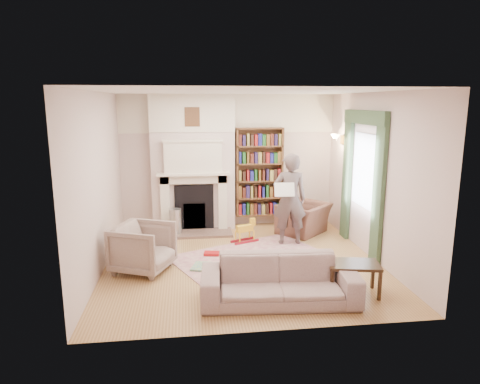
{
  "coord_description": "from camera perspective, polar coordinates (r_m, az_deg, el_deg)",
  "views": [
    {
      "loc": [
        -0.88,
        -6.75,
        2.64
      ],
      "look_at": [
        0.0,
        0.25,
        1.15
      ],
      "focal_mm": 32.0,
      "sensor_mm": 36.0,
      "label": 1
    }
  ],
  "objects": [
    {
      "name": "rocking_horse",
      "position": [
        8.19,
        0.63,
        -5.21
      ],
      "size": [
        0.56,
        0.39,
        0.46
      ],
      "primitive_type": null,
      "rotation": [
        0.0,
        0.0,
        0.39
      ],
      "color": "yellow",
      "rests_on": "rug"
    },
    {
      "name": "armchair_reading",
      "position": [
        8.83,
        8.48,
        -3.51
      ],
      "size": [
        1.26,
        1.26,
        0.62
      ],
      "primitive_type": "imported",
      "rotation": [
        0.0,
        0.0,
        3.89
      ],
      "color": "#51332B",
      "rests_on": "floor"
    },
    {
      "name": "man_reading",
      "position": [
        8.02,
        6.64,
        -0.97
      ],
      "size": [
        0.65,
        0.45,
        1.72
      ],
      "primitive_type": "imported",
      "rotation": [
        0.0,
        0.0,
        3.09
      ],
      "color": "#544543",
      "rests_on": "floor"
    },
    {
      "name": "curtain_left",
      "position": [
        7.29,
        17.99,
        -0.05
      ],
      "size": [
        0.07,
        0.32,
        2.4
      ],
      "primitive_type": "cube",
      "color": "#2E462D",
      "rests_on": "floor"
    },
    {
      "name": "comic_annuals",
      "position": [
        6.91,
        2.49,
        -10.36
      ],
      "size": [
        0.67,
        0.78,
        0.02
      ],
      "color": "red",
      "rests_on": "rug"
    },
    {
      "name": "wall_left",
      "position": [
        7.0,
        -18.34,
        1.11
      ],
      "size": [
        0.0,
        4.5,
        4.5
      ],
      "primitive_type": "plane",
      "rotation": [
        1.57,
        0.0,
        1.57
      ],
      "color": "beige",
      "rests_on": "floor"
    },
    {
      "name": "wall_back",
      "position": [
        9.13,
        -1.57,
        4.11
      ],
      "size": [
        4.5,
        0.0,
        4.5
      ],
      "primitive_type": "plane",
      "rotation": [
        1.57,
        0.0,
        0.0
      ],
      "color": "beige",
      "rests_on": "floor"
    },
    {
      "name": "newspaper",
      "position": [
        7.75,
        5.95,
        0.32
      ],
      "size": [
        0.37,
        0.12,
        0.25
      ],
      "primitive_type": "cube",
      "rotation": [
        -0.35,
        0.0,
        -0.06
      ],
      "color": "white",
      "rests_on": "man_reading"
    },
    {
      "name": "fireplace",
      "position": [
        8.89,
        -6.27,
        3.74
      ],
      "size": [
        1.7,
        0.58,
        2.8
      ],
      "color": "beige",
      "rests_on": "floor"
    },
    {
      "name": "bookcase",
      "position": [
        9.12,
        2.59,
        2.66
      ],
      "size": [
        1.0,
        0.24,
        1.85
      ],
      "primitive_type": "cube",
      "color": "brown",
      "rests_on": "floor"
    },
    {
      "name": "ceiling",
      "position": [
        6.81,
        0.27,
        13.27
      ],
      "size": [
        4.5,
        4.5,
        0.0
      ],
      "primitive_type": "plane",
      "rotation": [
        3.14,
        0.0,
        0.0
      ],
      "color": "white",
      "rests_on": "wall_back"
    },
    {
      "name": "armchair_left",
      "position": [
        6.97,
        -12.79,
        -7.27
      ],
      "size": [
        1.1,
        1.08,
        0.77
      ],
      "primitive_type": "imported",
      "rotation": [
        0.0,
        0.0,
        1.17
      ],
      "color": "#B3AB94",
      "rests_on": "floor"
    },
    {
      "name": "coffee_table",
      "position": [
        6.29,
        14.82,
        -11.06
      ],
      "size": [
        0.77,
        0.57,
        0.45
      ],
      "primitive_type": null,
      "rotation": [
        0.0,
        0.0,
        -0.19
      ],
      "color": "#362613",
      "rests_on": "floor"
    },
    {
      "name": "floor",
      "position": [
        7.3,
        0.25,
        -9.27
      ],
      "size": [
        4.5,
        4.5,
        0.0
      ],
      "primitive_type": "plane",
      "color": "olive",
      "rests_on": "ground"
    },
    {
      "name": "game_box_lid",
      "position": [
        7.58,
        -3.8,
        -8.18
      ],
      "size": [
        0.29,
        0.22,
        0.04
      ],
      "primitive_type": "cube",
      "rotation": [
        0.0,
        0.0,
        -0.16
      ],
      "color": "#A81315",
      "rests_on": "rug"
    },
    {
      "name": "wall_sconce",
      "position": [
        8.78,
        12.31,
        6.81
      ],
      "size": [
        0.2,
        0.24,
        0.24
      ],
      "primitive_type": null,
      "color": "gold",
      "rests_on": "wall_right"
    },
    {
      "name": "board_game",
      "position": [
        7.04,
        -4.75,
        -9.9
      ],
      "size": [
        0.48,
        0.48,
        0.03
      ],
      "primitive_type": "cube",
      "rotation": [
        0.0,
        0.0,
        -0.31
      ],
      "color": "#C3CD48",
      "rests_on": "rug"
    },
    {
      "name": "window",
      "position": [
        7.89,
        16.2,
        2.77
      ],
      "size": [
        0.02,
        0.9,
        1.3
      ],
      "primitive_type": "cube",
      "color": "silver",
      "rests_on": "wall_right"
    },
    {
      "name": "rug",
      "position": [
        7.35,
        2.17,
        -9.09
      ],
      "size": [
        3.11,
        2.82,
        0.01
      ],
      "primitive_type": "cube",
      "rotation": [
        0.0,
        0.0,
        0.43
      ],
      "color": "beige",
      "rests_on": "floor"
    },
    {
      "name": "curtain_right",
      "position": [
        8.55,
        14.06,
        1.87
      ],
      "size": [
        0.07,
        0.32,
        2.4
      ],
      "primitive_type": "cube",
      "color": "#2E462D",
      "rests_on": "floor"
    },
    {
      "name": "pelmet",
      "position": [
        7.79,
        16.29,
        9.54
      ],
      "size": [
        0.09,
        1.7,
        0.24
      ],
      "primitive_type": "cube",
      "color": "#2E462D",
      "rests_on": "wall_right"
    },
    {
      "name": "wall_front",
      "position": [
        4.75,
        3.78,
        -3.22
      ],
      "size": [
        4.5,
        0.0,
        4.5
      ],
      "primitive_type": "plane",
      "rotation": [
        -1.57,
        0.0,
        0.0
      ],
      "color": "beige",
      "rests_on": "floor"
    },
    {
      "name": "sofa",
      "position": [
        5.86,
        5.28,
        -11.62
      ],
      "size": [
        2.14,
        0.98,
        0.61
      ],
      "primitive_type": "imported",
      "rotation": [
        0.0,
        0.0,
        -0.08
      ],
      "color": "#B8A697",
      "rests_on": "floor"
    },
    {
      "name": "paraffin_heater",
      "position": [
        8.69,
        -8.59,
        -4.01
      ],
      "size": [
        0.24,
        0.24,
        0.55
      ],
      "primitive_type": "cylinder",
      "rotation": [
        0.0,
        0.0,
        0.0
      ],
      "color": "#B0B3B8",
      "rests_on": "floor"
    },
    {
      "name": "wall_right",
      "position": [
        7.54,
        17.47,
        1.91
      ],
      "size": [
        0.0,
        4.5,
        4.5
      ],
      "primitive_type": "plane",
      "rotation": [
        1.57,
        0.0,
        -1.57
      ],
      "color": "beige",
      "rests_on": "floor"
    }
  ]
}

